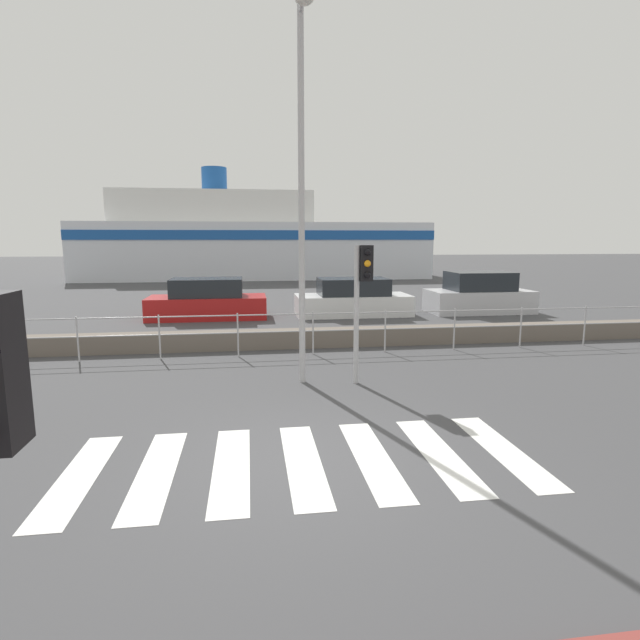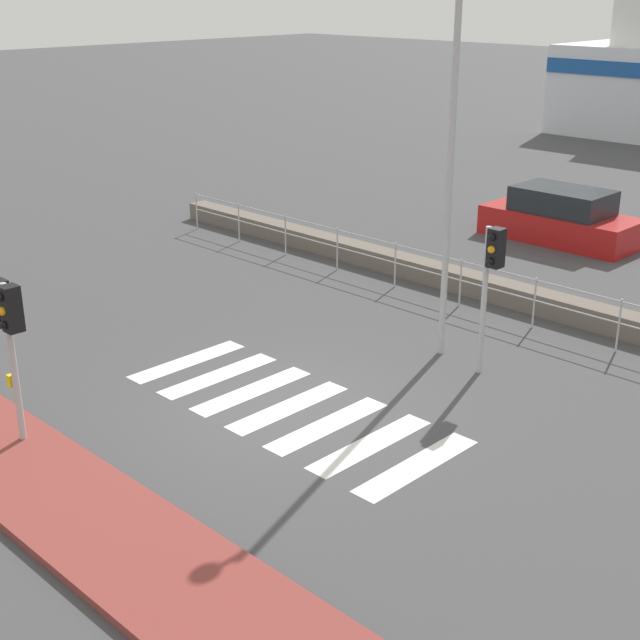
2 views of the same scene
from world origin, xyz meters
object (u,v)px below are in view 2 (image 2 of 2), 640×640
object	(u,v)px
traffic_light_near	(8,321)
traffic_light_far	(491,268)
streetlamp	(448,129)
parked_car_red	(561,218)

from	to	relation	value
traffic_light_near	traffic_light_far	bearing A→B (deg)	64.04
streetlamp	parked_car_red	bearing A→B (deg)	106.09
traffic_light_far	parked_car_red	xyz separation A→B (m)	(-3.63, 8.74, -1.37)
traffic_light_near	parked_car_red	bearing A→B (deg)	90.70
parked_car_red	traffic_light_near	bearing A→B (deg)	-89.30
traffic_light_near	streetlamp	bearing A→B (deg)	72.20
traffic_light_far	parked_car_red	size ratio (longest dim) A/B	0.65
traffic_light_far	parked_car_red	bearing A→B (deg)	112.54
traffic_light_near	traffic_light_far	world-z (taller)	traffic_light_far
traffic_light_far	parked_car_red	world-z (taller)	traffic_light_far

